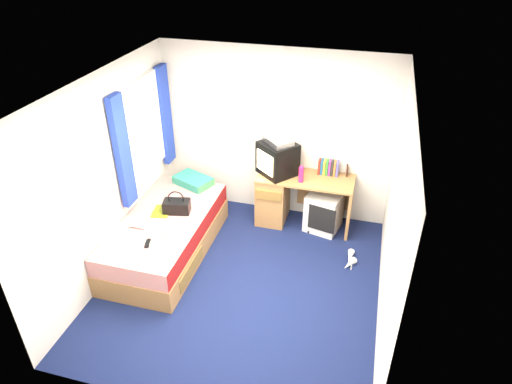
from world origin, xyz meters
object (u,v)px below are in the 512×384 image
(aerosol_can, at_px, (297,169))
(water_bottle, at_px, (138,225))
(white_heels, at_px, (350,260))
(handbag, at_px, (177,206))
(bed, at_px, (166,235))
(pink_water_bottle, at_px, (301,175))
(crt_tv, at_px, (277,159))
(pillow, at_px, (193,181))
(colour_swatch_fan, at_px, (148,241))
(desk, at_px, (285,196))
(storage_cube, at_px, (324,211))
(towel, at_px, (177,232))
(remote_control, at_px, (148,243))
(vcr, at_px, (278,141))
(picture_frame, at_px, (347,170))
(magazine, at_px, (162,211))

(aerosol_can, distance_m, water_bottle, 2.21)
(white_heels, bearing_deg, handbag, -174.10)
(bed, bearing_deg, pink_water_bottle, 32.38)
(crt_tv, height_order, white_heels, crt_tv)
(pillow, relative_size, pink_water_bottle, 2.39)
(colour_swatch_fan, bearing_deg, water_bottle, 136.43)
(desk, height_order, pink_water_bottle, pink_water_bottle)
(desk, height_order, storage_cube, desk)
(bed, relative_size, water_bottle, 10.00)
(bed, bearing_deg, crt_tv, 43.38)
(storage_cube, relative_size, towel, 1.93)
(remote_control, bearing_deg, towel, 29.00)
(pink_water_bottle, bearing_deg, desk, 147.55)
(bed, relative_size, storage_cube, 3.65)
(vcr, xyz_separation_m, handbag, (-1.08, -0.96, -0.61))
(crt_tv, bearing_deg, picture_frame, 51.98)
(desk, relative_size, vcr, 3.43)
(picture_frame, xyz_separation_m, white_heels, (0.20, -0.93, -0.78))
(aerosol_can, bearing_deg, crt_tv, -175.77)
(towel, bearing_deg, storage_cube, 40.77)
(handbag, bearing_deg, bed, -134.64)
(colour_swatch_fan, xyz_separation_m, remote_control, (0.02, -0.04, 0.00))
(pillow, relative_size, picture_frame, 3.66)
(vcr, relative_size, handbag, 1.04)
(water_bottle, relative_size, remote_control, 1.25)
(water_bottle, bearing_deg, vcr, 44.95)
(colour_swatch_fan, bearing_deg, towel, 36.85)
(bed, bearing_deg, water_bottle, -127.61)
(white_heels, bearing_deg, crt_tv, 147.23)
(desk, bearing_deg, crt_tv, 179.85)
(bed, height_order, pillow, pillow)
(crt_tv, height_order, handbag, crt_tv)
(crt_tv, relative_size, picture_frame, 4.40)
(crt_tv, xyz_separation_m, remote_control, (-1.14, -1.66, -0.43))
(picture_frame, bearing_deg, aerosol_can, -170.98)
(aerosol_can, bearing_deg, vcr, -176.46)
(towel, distance_m, white_heels, 2.20)
(handbag, height_order, colour_swatch_fan, handbag)
(aerosol_can, xyz_separation_m, handbag, (-1.36, -0.98, -0.22))
(pillow, relative_size, remote_control, 3.20)
(handbag, height_order, magazine, handbag)
(picture_frame, distance_m, towel, 2.43)
(vcr, relative_size, water_bottle, 1.90)
(picture_frame, height_order, white_heels, picture_frame)
(pillow, bearing_deg, towel, -77.28)
(aerosol_can, distance_m, remote_control, 2.22)
(vcr, height_order, pink_water_bottle, vcr)
(storage_cube, bearing_deg, remote_control, -125.57)
(colour_swatch_fan, bearing_deg, crt_tv, 54.28)
(water_bottle, height_order, colour_swatch_fan, water_bottle)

